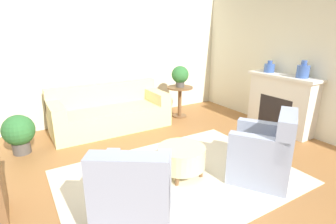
% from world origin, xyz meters
% --- Properties ---
extents(ground_plane, '(16.00, 16.00, 0.00)m').
position_xyz_m(ground_plane, '(0.00, 0.00, 0.00)').
color(ground_plane, '#996638').
extents(wall_back, '(9.65, 0.12, 2.80)m').
position_xyz_m(wall_back, '(0.00, 2.89, 1.40)').
color(wall_back, beige).
rests_on(wall_back, ground_plane).
extents(wall_right, '(0.12, 9.65, 2.80)m').
position_xyz_m(wall_right, '(2.89, 0.00, 1.40)').
color(wall_right, beige).
rests_on(wall_right, ground_plane).
extents(rug, '(3.07, 2.19, 0.01)m').
position_xyz_m(rug, '(0.00, 0.00, 0.01)').
color(rug, beige).
rests_on(rug, ground_plane).
extents(couch, '(2.24, 0.92, 0.85)m').
position_xyz_m(couch, '(-0.17, 2.26, 0.31)').
color(couch, beige).
rests_on(couch, ground_plane).
extents(armchair_left, '(0.97, 0.98, 0.93)m').
position_xyz_m(armchair_left, '(-0.92, -0.60, 0.37)').
color(armchair_left, '#8E99B2').
rests_on(armchair_left, rug).
extents(armchair_right, '(0.97, 0.98, 0.93)m').
position_xyz_m(armchair_right, '(0.92, -0.60, 0.37)').
color(armchair_right, '#8E99B2').
rests_on(armchair_right, rug).
extents(ottoman_table, '(0.64, 0.64, 0.40)m').
position_xyz_m(ottoman_table, '(0.06, 0.05, 0.27)').
color(ottoman_table, beige).
rests_on(ottoman_table, rug).
extents(side_table, '(0.57, 0.57, 0.69)m').
position_xyz_m(side_table, '(1.41, 2.13, 0.47)').
color(side_table, brown).
rests_on(side_table, ground_plane).
extents(fireplace, '(0.44, 1.37, 1.09)m').
position_xyz_m(fireplace, '(2.64, 0.46, 0.57)').
color(fireplace, silver).
rests_on(fireplace, ground_plane).
extents(vase_mantel_near, '(0.20, 0.20, 0.23)m').
position_xyz_m(vase_mantel_near, '(2.63, 0.81, 1.18)').
color(vase_mantel_near, '#38569E').
rests_on(vase_mantel_near, fireplace).
extents(vase_mantel_far, '(0.21, 0.21, 0.30)m').
position_xyz_m(vase_mantel_far, '(2.63, 0.11, 1.21)').
color(vase_mantel_far, '#38569E').
rests_on(vase_mantel_far, fireplace).
extents(potted_plant_on_side_table, '(0.37, 0.37, 0.46)m').
position_xyz_m(potted_plant_on_side_table, '(1.41, 2.13, 0.94)').
color(potted_plant_on_side_table, '#4C4742').
rests_on(potted_plant_on_side_table, side_table).
extents(potted_plant_floor, '(0.49, 0.49, 0.64)m').
position_xyz_m(potted_plant_floor, '(-1.77, 1.91, 0.36)').
color(potted_plant_floor, '#4C4742').
rests_on(potted_plant_floor, ground_plane).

